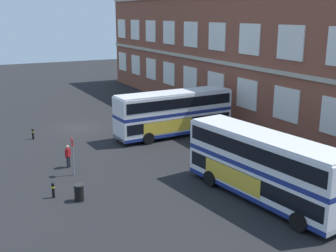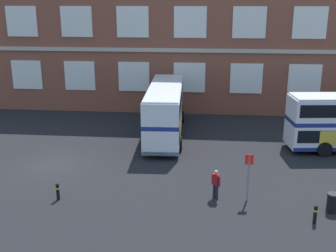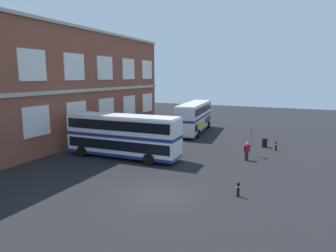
% 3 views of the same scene
% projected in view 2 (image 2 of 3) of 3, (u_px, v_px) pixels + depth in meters
% --- Properties ---
extents(ground_plane, '(120.00, 120.00, 0.00)m').
position_uv_depth(ground_plane, '(63.00, 155.00, 29.33)').
color(ground_plane, black).
extents(brick_terminal_building, '(52.84, 8.19, 12.96)m').
position_uv_depth(brick_terminal_building, '(115.00, 43.00, 42.68)').
color(brick_terminal_building, brown).
rests_on(brick_terminal_building, ground).
extents(double_decker_near, '(3.18, 11.09, 4.07)m').
position_uv_depth(double_decker_near, '(165.00, 110.00, 32.87)').
color(double_decker_near, silver).
rests_on(double_decker_near, ground).
extents(waiting_passenger, '(0.51, 0.54, 1.70)m').
position_uv_depth(waiting_passenger, '(216.00, 183.00, 22.56)').
color(waiting_passenger, black).
rests_on(waiting_passenger, ground).
extents(bus_stand_flag, '(0.44, 0.10, 2.70)m').
position_uv_depth(bus_stand_flag, '(248.00, 173.00, 22.13)').
color(bus_stand_flag, slate).
rests_on(bus_stand_flag, ground).
extents(station_litter_bin, '(0.60, 0.60, 1.03)m').
position_uv_depth(station_litter_bin, '(332.00, 203.00, 21.27)').
color(station_litter_bin, black).
rests_on(station_litter_bin, ground).
extents(safety_bollard_west, '(0.19, 0.19, 0.95)m').
position_uv_depth(safety_bollard_west, '(315.00, 214.00, 20.17)').
color(safety_bollard_west, black).
rests_on(safety_bollard_west, ground).
extents(safety_bollard_east, '(0.19, 0.19, 0.95)m').
position_uv_depth(safety_bollard_east, '(58.00, 192.00, 22.57)').
color(safety_bollard_east, black).
rests_on(safety_bollard_east, ground).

